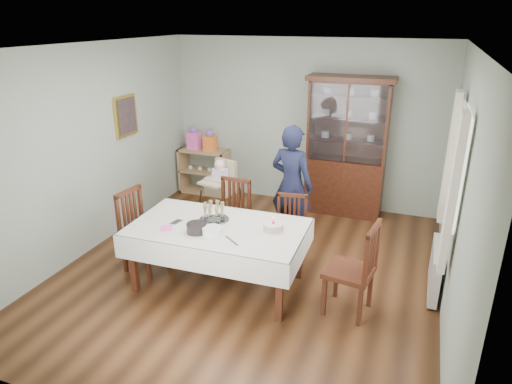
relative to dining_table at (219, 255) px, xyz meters
The scene contains 25 objects.
floor 0.60m from the dining_table, 60.23° to the left, with size 5.00×5.00×0.00m, color #593319.
room_shell 1.63m from the dining_table, 76.13° to the left, with size 5.00×5.00×5.00m.
dining_table is the anchor object (origin of this frame).
china_cabinet 2.93m from the dining_table, 69.77° to the left, with size 1.30×0.48×2.18m.
sideboard 3.08m from the dining_table, 119.51° to the left, with size 0.90×0.38×0.80m.
picture_frame 2.65m from the dining_table, 148.82° to the left, with size 0.04×0.48×0.58m, color gold.
window 2.80m from the dining_table, 16.02° to the left, with size 0.04×1.02×1.22m, color white.
curtain_left 2.62m from the dining_table, ahead, with size 0.07×0.30×1.55m, color silver.
curtain_right 2.93m from the dining_table, 28.97° to the left, with size 0.07×0.30×1.55m, color silver.
radiator 2.49m from the dining_table, 16.40° to the left, with size 0.10×0.80×0.55m, color white.
chair_far_left 0.80m from the dining_table, 103.25° to the left, with size 0.47×0.47×1.00m.
chair_far_right 1.00m from the dining_table, 49.81° to the left, with size 0.46×0.46×0.90m.
chair_end_left 1.03m from the dining_table, behind, with size 0.52×0.52×1.03m.
chair_end_right 1.54m from the dining_table, ahead, with size 0.54×0.54×1.05m.
woman 1.53m from the dining_table, 71.07° to the left, with size 0.61×0.40×1.68m, color black.
high_chair 1.50m from the dining_table, 113.44° to the left, with size 0.59×0.59×1.09m.
champagne_tray 0.47m from the dining_table, 129.38° to the left, with size 0.35×0.35×0.21m.
birthday_cake 0.77m from the dining_table, ahead, with size 0.26×0.26×0.18m.
plate_stack_dark 0.51m from the dining_table, 124.54° to the right, with size 0.22×0.22×0.11m, color black.
plate_stack_white 0.48m from the dining_table, 79.28° to the right, with size 0.22×0.22×0.09m, color white.
napkin_stack 0.69m from the dining_table, 152.89° to the right, with size 0.13×0.13×0.02m, color #FF5DBE.
cutlery 0.65m from the dining_table, behind, with size 0.10×0.15×0.01m, color silver, non-canonical shape.
cake_knife 0.56m from the dining_table, 43.92° to the right, with size 0.26×0.02×0.01m, color silver.
gift_bag_pink 3.21m from the dining_table, 122.46° to the left, with size 0.22×0.15×0.41m.
gift_bag_orange 3.06m from the dining_table, 117.44° to the left, with size 0.20×0.14×0.37m.
Camera 1 is at (1.82, -4.66, 3.01)m, focal length 32.00 mm.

